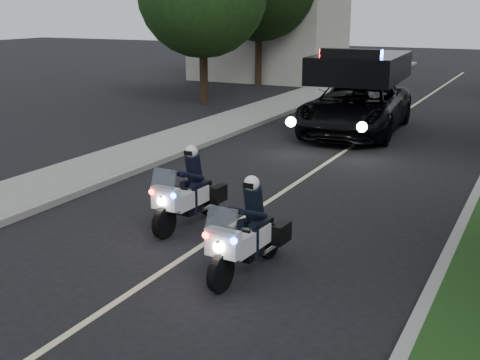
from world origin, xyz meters
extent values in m
plane|color=black|center=(0.00, 0.00, 0.00)|extent=(120.00, 120.00, 0.00)
cube|color=gray|center=(-4.10, 10.00, 0.07)|extent=(0.20, 60.00, 0.15)
cube|color=gray|center=(-5.20, 10.00, 0.08)|extent=(2.00, 60.00, 0.16)
cube|color=#A8A396|center=(-10.00, 26.00, 3.50)|extent=(8.00, 6.00, 7.00)
cube|color=#BFB78C|center=(0.00, 10.00, 0.00)|extent=(0.12, 50.00, 0.01)
imported|color=black|center=(-0.55, 12.04, 0.00)|extent=(3.39, 6.58, 3.11)
imported|color=black|center=(-2.47, 22.25, 0.00)|extent=(0.92, 1.97, 0.99)
imported|color=black|center=(-2.47, 22.25, 0.00)|extent=(0.68, 0.47, 1.84)
camera|label=1|loc=(5.35, -8.66, 4.18)|focal=46.78mm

